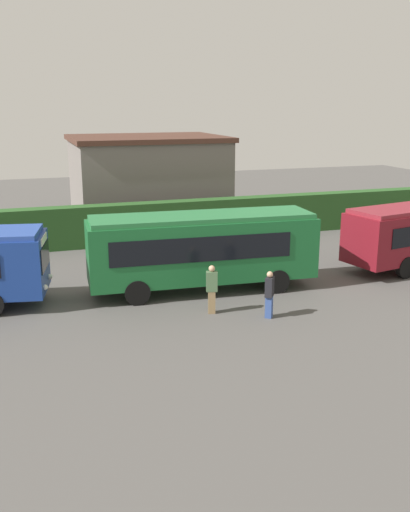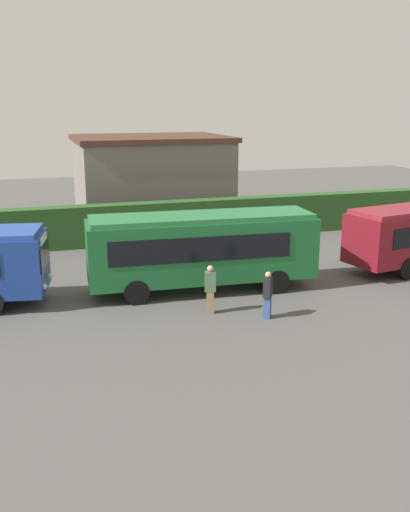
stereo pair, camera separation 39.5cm
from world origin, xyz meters
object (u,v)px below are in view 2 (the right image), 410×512
Objects in this scene: bus_green at (202,247)px; person_center at (127,254)px; person_far at (268,294)px; person_right at (210,288)px.

bus_green is 5.26× the size of person_center.
person_far is at bearing 134.81° from person_center.
person_right is 1.05× the size of person_far.
person_right is at bearing -97.23° from bus_green.
person_center is 6.19m from person_right.
person_far is at bearing -67.14° from bus_green.
person_right is at bearing 125.01° from person_center.
person_center is at bearing 133.65° from bus_green.
bus_green is 5.18× the size of person_right.
bus_green reaches higher than person_far.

